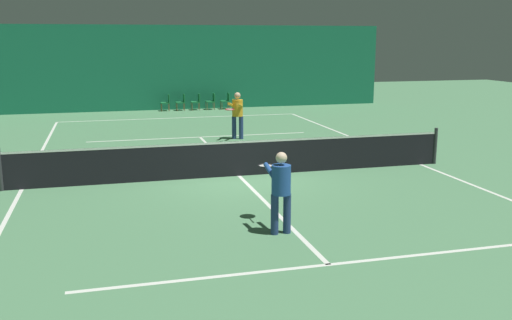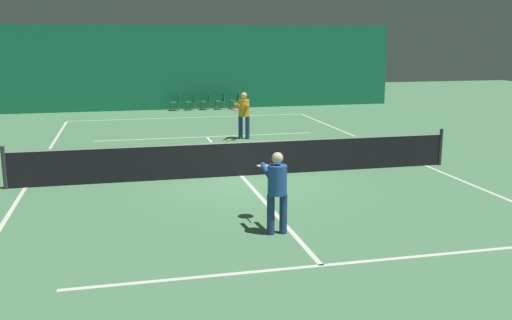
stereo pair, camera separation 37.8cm
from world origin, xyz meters
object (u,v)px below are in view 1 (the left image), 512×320
Objects in this scene: player_near at (280,186)px; courtside_chair_2 at (197,101)px; courtside_chair_3 at (212,100)px; tennis_net at (239,157)px; player_far at (237,112)px; courtside_chair_1 at (182,101)px; courtside_chair_0 at (166,101)px; courtside_chair_4 at (226,100)px.

courtside_chair_2 is at bearing -5.86° from player_near.
tennis_net is at bearing -7.75° from courtside_chair_3.
tennis_net is 5.80m from player_far.
courtside_chair_1 and courtside_chair_3 have the same top height.
tennis_net is 14.74m from courtside_chair_2.
courtside_chair_1 is (-0.83, 9.05, -0.51)m from player_far.
player_far is at bearing 10.09° from courtside_chair_0.
courtside_chair_2 is 0.78m from courtside_chair_3.
courtside_chair_2 is at bearing 85.26° from tennis_net.
courtside_chair_1 and courtside_chair_4 have the same top height.
courtside_chair_0 is 1.00× the size of courtside_chair_2.
courtside_chair_2 is (1.56, 0.00, 0.00)m from courtside_chair_0.
tennis_net reaches higher than courtside_chair_4.
courtside_chair_2 is at bearing -90.00° from courtside_chair_4.
courtside_chair_3 is (2.34, 0.00, 0.00)m from courtside_chair_0.
player_far reaches higher than player_near.
courtside_chair_0 is at bearing 91.33° from tennis_net.
courtside_chair_1 is 1.00× the size of courtside_chair_3.
player_near is 10.44m from player_far.
player_far is 9.21m from courtside_chair_0.
player_far is at bearing -9.48° from courtside_chair_4.
courtside_chair_1 is at bearing 88.29° from tennis_net.
courtside_chair_4 is (2.78, 14.69, -0.03)m from tennis_net.
courtside_chair_1 is at bearing -146.31° from player_far.
player_far is 9.07m from courtside_chair_2.
courtside_chair_2 is 1.00× the size of courtside_chair_3.
player_near is 1.88× the size of courtside_chair_4.
tennis_net is 14.29× the size of courtside_chair_1.
tennis_net is at bearing -5.06° from player_near.
player_near is 19.52m from courtside_chair_3.
courtside_chair_0 is at bearing -90.00° from courtside_chair_3.
player_near is 19.63m from courtside_chair_4.
player_near is 1.88× the size of courtside_chair_0.
player_near reaches higher than courtside_chair_2.
player_near reaches higher than courtside_chair_4.
courtside_chair_0 is 1.00× the size of courtside_chair_1.
courtside_chair_3 is at bearing 90.00° from courtside_chair_1.
player_near is at bearing 0.12° from courtside_chair_0.
player_far reaches higher than courtside_chair_1.
courtside_chair_0 is (-1.61, 9.05, -0.51)m from player_far.
player_far is at bearing 5.24° from courtside_chair_1.
tennis_net is 4.71m from player_near.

